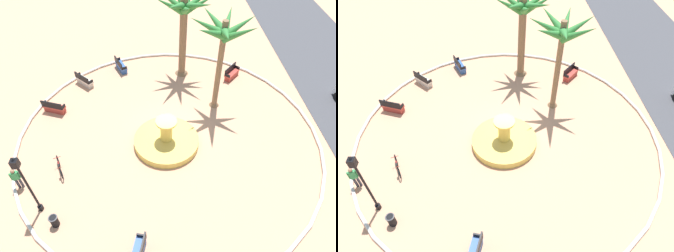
% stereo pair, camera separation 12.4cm
% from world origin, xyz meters
% --- Properties ---
extents(ground_plane, '(80.00, 80.00, 0.00)m').
position_xyz_m(ground_plane, '(0.00, 0.00, 0.00)').
color(ground_plane, tan).
extents(plaza_curb, '(19.56, 19.56, 0.20)m').
position_xyz_m(plaza_curb, '(0.00, 0.00, 0.10)').
color(plaza_curb, silver).
rests_on(plaza_curb, ground).
extents(fountain, '(4.12, 4.12, 2.01)m').
position_xyz_m(fountain, '(0.82, -0.19, 0.30)').
color(fountain, gold).
rests_on(fountain, ground).
extents(palm_tree_near_fountain, '(4.38, 4.32, 6.75)m').
position_xyz_m(palm_tree_near_fountain, '(-2.82, 3.42, 5.37)').
color(palm_tree_near_fountain, brown).
rests_on(palm_tree_near_fountain, ground).
extents(palm_tree_by_curb, '(4.51, 4.40, 6.58)m').
position_xyz_m(palm_tree_by_curb, '(-6.90, 1.45, 4.94)').
color(palm_tree_by_curb, brown).
rests_on(palm_tree_by_curb, ground).
extents(bench_east, '(1.44, 1.52, 1.00)m').
position_xyz_m(bench_east, '(-5.70, -6.33, 0.35)').
color(bench_east, beige).
rests_on(bench_east, ground).
extents(bench_west, '(1.66, 1.13, 1.00)m').
position_xyz_m(bench_west, '(-7.61, -3.61, 0.35)').
color(bench_west, '#335BA8').
rests_on(bench_west, ground).
extents(bench_north, '(1.53, 1.44, 1.00)m').
position_xyz_m(bench_north, '(-6.10, 5.38, 0.35)').
color(bench_north, '#B73D33').
rests_on(bench_north, ground).
extents(bench_southeast, '(0.97, 1.68, 1.00)m').
position_xyz_m(bench_southeast, '(-2.60, -7.99, 0.35)').
color(bench_southeast, '#B73D33').
rests_on(bench_southeast, ground).
extents(lamppost, '(0.32, 0.32, 4.29)m').
position_xyz_m(lamppost, '(5.17, -7.05, 2.51)').
color(lamppost, black).
rests_on(lamppost, ground).
extents(trash_bin, '(0.46, 0.46, 0.73)m').
position_xyz_m(trash_bin, '(6.10, -6.08, 0.39)').
color(trash_bin, black).
rests_on(trash_bin, ground).
extents(bicycle_red_frame, '(1.61, 0.74, 0.94)m').
position_xyz_m(bicycle_red_frame, '(2.70, -6.51, 0.38)').
color(bicycle_red_frame, black).
rests_on(bicycle_red_frame, ground).
extents(person_cyclist_helmet, '(0.30, 0.51, 1.60)m').
position_xyz_m(person_cyclist_helmet, '(3.73, -8.50, 0.89)').
color(person_cyclist_helmet, '#33333D').
rests_on(person_cyclist_helmet, ground).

